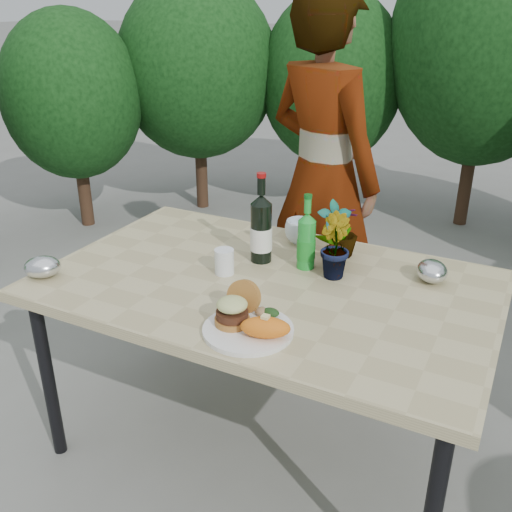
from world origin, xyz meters
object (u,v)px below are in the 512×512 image
at_px(wine_bottle, 261,230).
at_px(person, 322,177).
at_px(patio_table, 266,295).
at_px(dinner_plate, 248,330).

relative_size(wine_bottle, person, 0.20).
xyz_separation_m(patio_table, person, (-0.13, 0.88, 0.20)).
bearing_deg(person, patio_table, 119.62).
bearing_deg(person, dinner_plate, 122.14).
xyz_separation_m(wine_bottle, person, (-0.03, 0.73, 0.01)).
relative_size(dinner_plate, wine_bottle, 0.80).
distance_m(dinner_plate, wine_bottle, 0.54).
height_order(patio_table, wine_bottle, wine_bottle).
distance_m(patio_table, wine_bottle, 0.26).
xyz_separation_m(patio_table, wine_bottle, (-0.10, 0.15, 0.19)).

